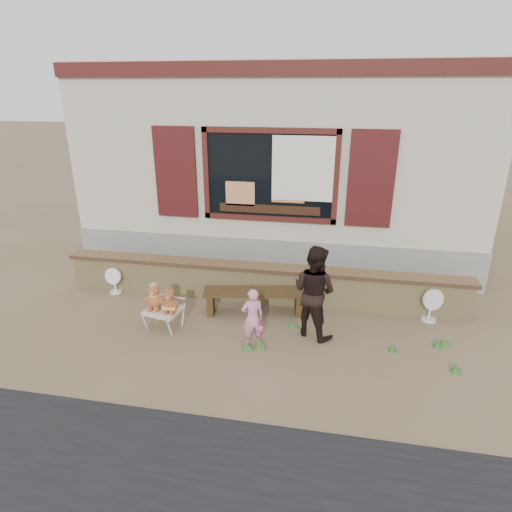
% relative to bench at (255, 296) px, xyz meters
% --- Properties ---
extents(ground, '(80.00, 80.00, 0.00)m').
position_rel_bench_xyz_m(ground, '(0.01, -0.50, -0.31)').
color(ground, brown).
rests_on(ground, ground).
extents(shopfront, '(8.04, 5.13, 4.00)m').
position_rel_bench_xyz_m(shopfront, '(0.01, 3.98, 1.68)').
color(shopfront, beige).
rests_on(shopfront, ground).
extents(brick_wall, '(7.10, 0.36, 0.67)m').
position_rel_bench_xyz_m(brick_wall, '(0.01, 0.50, 0.03)').
color(brick_wall, tan).
rests_on(brick_wall, ground).
extents(bench, '(1.72, 0.65, 0.43)m').
position_rel_bench_xyz_m(bench, '(0.00, 0.00, 0.00)').
color(bench, '#352512').
rests_on(bench, ground).
extents(folding_chair, '(0.60, 0.56, 0.32)m').
position_rel_bench_xyz_m(folding_chair, '(-1.32, -0.71, -0.02)').
color(folding_chair, beige).
rests_on(folding_chair, ground).
extents(teddy_bear_left, '(0.35, 0.32, 0.42)m').
position_rel_bench_xyz_m(teddy_bear_left, '(-1.45, -0.69, 0.22)').
color(teddy_bear_left, brown).
rests_on(teddy_bear_left, folding_chair).
extents(teddy_bear_right, '(0.32, 0.29, 0.38)m').
position_rel_bench_xyz_m(teddy_bear_right, '(-1.18, -0.74, 0.20)').
color(teddy_bear_right, brown).
rests_on(teddy_bear_right, folding_chair).
extents(child, '(0.39, 0.33, 0.90)m').
position_rel_bench_xyz_m(child, '(0.15, -0.93, 0.14)').
color(child, pink).
rests_on(child, ground).
extents(adult, '(0.88, 0.83, 1.44)m').
position_rel_bench_xyz_m(adult, '(0.99, -0.47, 0.41)').
color(adult, black).
rests_on(adult, ground).
extents(fan_left, '(0.31, 0.21, 0.50)m').
position_rel_bench_xyz_m(fan_left, '(-2.68, 0.30, -0.06)').
color(fan_left, white).
rests_on(fan_left, ground).
extents(fan_right, '(0.37, 0.24, 0.57)m').
position_rel_bench_xyz_m(fan_right, '(2.84, 0.30, -0.03)').
color(fan_right, silver).
rests_on(fan_right, ground).
extents(grass_tufts, '(3.03, 0.92, 0.15)m').
position_rel_bench_xyz_m(grass_tufts, '(1.48, -0.75, -0.26)').
color(grass_tufts, '#376227').
rests_on(grass_tufts, ground).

